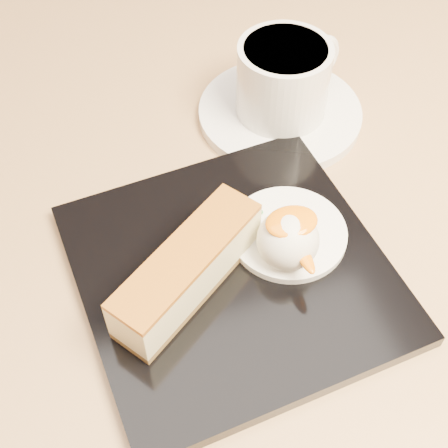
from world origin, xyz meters
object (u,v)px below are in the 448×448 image
object	(u,v)px
coffee_cup	(285,78)
saucer	(280,113)
cheesecake	(188,270)
dessert_plate	(233,272)
ice_cream_scoop	(288,240)
table	(184,321)

from	to	relation	value
coffee_cup	saucer	bearing A→B (deg)	180.00
saucer	coffee_cup	bearing A→B (deg)	21.34
saucer	coffee_cup	distance (m)	0.04
cheesecake	saucer	bearing A→B (deg)	14.86
dessert_plate	ice_cream_scoop	bearing A→B (deg)	-7.13
coffee_cup	dessert_plate	bearing A→B (deg)	-144.60
cheesecake	dessert_plate	bearing A→B (deg)	-26.77
ice_cream_scoop	saucer	distance (m)	0.17
saucer	coffee_cup	world-z (taller)	coffee_cup
cheesecake	coffee_cup	world-z (taller)	coffee_cup
table	dessert_plate	distance (m)	0.18
dessert_plate	coffee_cup	size ratio (longest dim) A/B	2.06
dessert_plate	ice_cream_scoop	distance (m)	0.05
dessert_plate	coffee_cup	world-z (taller)	coffee_cup
ice_cream_scoop	coffee_cup	distance (m)	0.17
table	ice_cream_scoop	xyz separation A→B (m)	(0.07, -0.07, 0.19)
cheesecake	saucer	size ratio (longest dim) A/B	0.84
ice_cream_scoop	saucer	size ratio (longest dim) A/B	0.30
table	ice_cream_scoop	distance (m)	0.21
table	coffee_cup	bearing A→B (deg)	35.55
table	cheesecake	xyz separation A→B (m)	(-0.01, -0.07, 0.19)
dessert_plate	cheesecake	distance (m)	0.04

